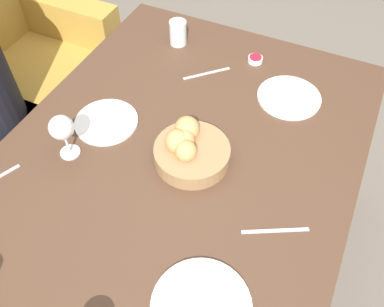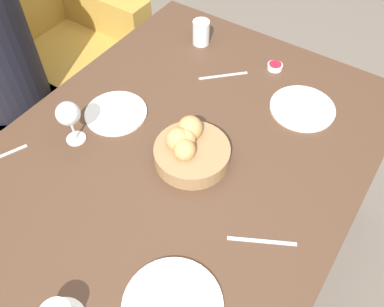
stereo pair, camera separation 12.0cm
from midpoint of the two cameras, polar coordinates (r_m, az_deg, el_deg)
name	(u,v)px [view 1 (the left image)]	position (r m, az deg, el deg)	size (l,w,h in m)	color
ground_plane	(181,257)	(1.91, -3.38, -14.45)	(10.00, 10.00, 0.00)	#6B6056
dining_table	(177,171)	(1.34, -4.65, -2.68)	(1.47, 1.09, 0.73)	#4C3323
bread_basket	(189,149)	(1.24, -3.15, 0.47)	(0.24, 0.24, 0.12)	#99754C
plate_near_left	(201,306)	(1.05, -2.19, -20.90)	(0.25, 0.25, 0.01)	white
plate_near_right	(289,97)	(1.48, 11.22, 7.64)	(0.23, 0.23, 0.01)	white
plate_far_center	(106,122)	(1.41, -14.31, 4.22)	(0.21, 0.21, 0.01)	white
water_tumbler	(178,33)	(1.69, -4.09, 16.47)	(0.07, 0.07, 0.10)	silver
wine_glass	(62,129)	(1.28, -20.40, 3.12)	(0.08, 0.08, 0.16)	silver
jam_bowl_berry	(255,59)	(1.62, 6.76, 12.90)	(0.06, 0.06, 0.02)	white
fork_silver	(275,231)	(1.14, 8.65, -10.86)	(0.10, 0.17, 0.00)	#B7B7BC
knife_silver	(207,73)	(1.56, -0.15, 11.07)	(0.14, 0.14, 0.00)	#B7B7BC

